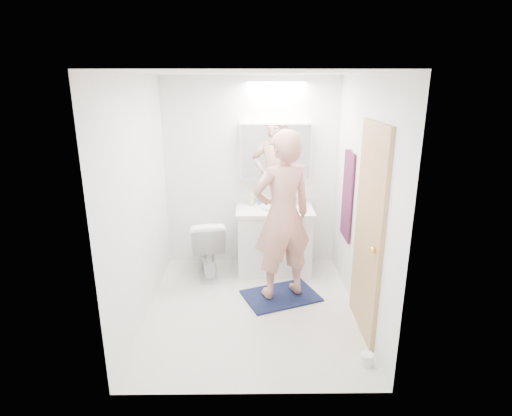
{
  "coord_description": "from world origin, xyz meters",
  "views": [
    {
      "loc": [
        0.01,
        -3.87,
        2.33
      ],
      "look_at": [
        0.05,
        0.25,
        1.05
      ],
      "focal_mm": 28.77,
      "sensor_mm": 36.0,
      "label": 1
    }
  ],
  "objects_px": {
    "toilet": "(207,246)",
    "toilet_paper_roll": "(367,359)",
    "vanity_cabinet": "(274,241)",
    "medicine_cabinet": "(275,151)",
    "person": "(282,216)",
    "soap_bottle_a": "(251,197)",
    "soap_bottle_b": "(262,198)",
    "toothbrush_cup": "(292,201)"
  },
  "relations": [
    {
      "from": "toilet",
      "to": "toilet_paper_roll",
      "type": "distance_m",
      "value": 2.36
    },
    {
      "from": "vanity_cabinet",
      "to": "person",
      "type": "xyz_separation_m",
      "value": [
        0.04,
        -0.72,
        0.57
      ]
    },
    {
      "from": "vanity_cabinet",
      "to": "soap_bottle_a",
      "type": "height_order",
      "value": "soap_bottle_a"
    },
    {
      "from": "soap_bottle_a",
      "to": "soap_bottle_b",
      "type": "bearing_deg",
      "value": 12.51
    },
    {
      "from": "vanity_cabinet",
      "to": "medicine_cabinet",
      "type": "height_order",
      "value": "medicine_cabinet"
    },
    {
      "from": "toilet",
      "to": "toothbrush_cup",
      "type": "relative_size",
      "value": 6.98
    },
    {
      "from": "medicine_cabinet",
      "to": "soap_bottle_a",
      "type": "relative_size",
      "value": 4.09
    },
    {
      "from": "toothbrush_cup",
      "to": "person",
      "type": "bearing_deg",
      "value": -102.42
    },
    {
      "from": "toilet",
      "to": "soap_bottle_b",
      "type": "relative_size",
      "value": 4.21
    },
    {
      "from": "toilet",
      "to": "soap_bottle_b",
      "type": "distance_m",
      "value": 0.92
    },
    {
      "from": "person",
      "to": "toilet_paper_roll",
      "type": "bearing_deg",
      "value": 98.3
    },
    {
      "from": "vanity_cabinet",
      "to": "toilet_paper_roll",
      "type": "relative_size",
      "value": 8.18
    },
    {
      "from": "toilet_paper_roll",
      "to": "medicine_cabinet",
      "type": "bearing_deg",
      "value": 108.33
    },
    {
      "from": "toilet",
      "to": "person",
      "type": "distance_m",
      "value": 1.22
    },
    {
      "from": "medicine_cabinet",
      "to": "person",
      "type": "bearing_deg",
      "value": -88.16
    },
    {
      "from": "medicine_cabinet",
      "to": "toilet",
      "type": "bearing_deg",
      "value": -159.17
    },
    {
      "from": "medicine_cabinet",
      "to": "soap_bottle_b",
      "type": "relative_size",
      "value": 5.04
    },
    {
      "from": "person",
      "to": "soap_bottle_a",
      "type": "height_order",
      "value": "person"
    },
    {
      "from": "toilet",
      "to": "toilet_paper_roll",
      "type": "relative_size",
      "value": 6.69
    },
    {
      "from": "soap_bottle_b",
      "to": "toothbrush_cup",
      "type": "relative_size",
      "value": 1.66
    },
    {
      "from": "soap_bottle_b",
      "to": "toothbrush_cup",
      "type": "xyz_separation_m",
      "value": [
        0.39,
        -0.02,
        -0.04
      ]
    },
    {
      "from": "vanity_cabinet",
      "to": "toilet",
      "type": "bearing_deg",
      "value": -172.23
    },
    {
      "from": "person",
      "to": "vanity_cabinet",
      "type": "bearing_deg",
      "value": -108.2
    },
    {
      "from": "medicine_cabinet",
      "to": "soap_bottle_b",
      "type": "xyz_separation_m",
      "value": [
        -0.16,
        -0.03,
        -0.59
      ]
    },
    {
      "from": "soap_bottle_a",
      "to": "toothbrush_cup",
      "type": "relative_size",
      "value": 2.04
    },
    {
      "from": "toothbrush_cup",
      "to": "soap_bottle_a",
      "type": "bearing_deg",
      "value": -178.9
    },
    {
      "from": "person",
      "to": "soap_bottle_b",
      "type": "xyz_separation_m",
      "value": [
        -0.19,
        0.9,
        -0.05
      ]
    },
    {
      "from": "person",
      "to": "toothbrush_cup",
      "type": "height_order",
      "value": "person"
    },
    {
      "from": "toilet",
      "to": "medicine_cabinet",
      "type": "bearing_deg",
      "value": -169.75
    },
    {
      "from": "medicine_cabinet",
      "to": "toilet",
      "type": "height_order",
      "value": "medicine_cabinet"
    },
    {
      "from": "person",
      "to": "toilet_paper_roll",
      "type": "xyz_separation_m",
      "value": [
        0.66,
        -1.15,
        -0.91
      ]
    },
    {
      "from": "soap_bottle_b",
      "to": "soap_bottle_a",
      "type": "bearing_deg",
      "value": -167.49
    },
    {
      "from": "vanity_cabinet",
      "to": "toilet_paper_roll",
      "type": "height_order",
      "value": "vanity_cabinet"
    },
    {
      "from": "medicine_cabinet",
      "to": "soap_bottle_a",
      "type": "xyz_separation_m",
      "value": [
        -0.3,
        -0.06,
        -0.57
      ]
    },
    {
      "from": "soap_bottle_a",
      "to": "soap_bottle_b",
      "type": "relative_size",
      "value": 1.23
    },
    {
      "from": "vanity_cabinet",
      "to": "toilet",
      "type": "height_order",
      "value": "vanity_cabinet"
    },
    {
      "from": "person",
      "to": "toilet",
      "type": "bearing_deg",
      "value": -55.8
    },
    {
      "from": "medicine_cabinet",
      "to": "person",
      "type": "relative_size",
      "value": 0.48
    },
    {
      "from": "vanity_cabinet",
      "to": "toilet_paper_roll",
      "type": "xyz_separation_m",
      "value": [
        0.7,
        -1.87,
        -0.34
      ]
    },
    {
      "from": "toilet_paper_roll",
      "to": "person",
      "type": "bearing_deg",
      "value": 119.76
    },
    {
      "from": "toilet",
      "to": "soap_bottle_b",
      "type": "bearing_deg",
      "value": -167.44
    },
    {
      "from": "person",
      "to": "medicine_cabinet",
      "type": "bearing_deg",
      "value": -109.62
    }
  ]
}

